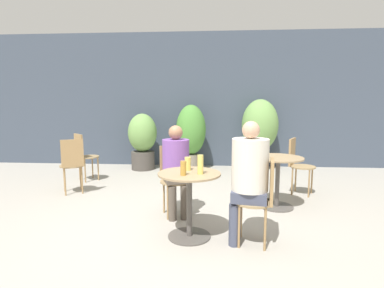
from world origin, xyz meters
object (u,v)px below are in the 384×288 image
cafe_table_near (189,193)px  beer_glass_1 (188,164)px  seated_person_1 (176,163)px  potted_plant_0 (143,139)px  beer_glass_0 (200,164)px  bistro_chair_2 (297,161)px  cafe_table_far (278,173)px  potted_plant_1 (191,133)px  potted_plant_2 (260,128)px  bistro_chair_1 (174,173)px  bistro_chair_3 (83,153)px  bistro_chair_4 (72,161)px  seated_person_0 (248,173)px  beer_glass_2 (183,168)px  bistro_chair_0 (262,194)px

cafe_table_near → beer_glass_1: beer_glass_1 is taller
seated_person_1 → potted_plant_0: size_ratio=0.95×
beer_glass_0 → bistro_chair_2: bearing=50.1°
cafe_table_far → potted_plant_0: 3.31m
cafe_table_far → potted_plant_1: 2.71m
beer_glass_1 → potted_plant_2: (1.27, 3.34, 0.13)m
bistro_chair_1 → bistro_chair_3: (-1.87, 1.51, 0.00)m
bistro_chair_2 → potted_plant_1: size_ratio=0.63×
cafe_table_far → potted_plant_0: bearing=136.6°
bistro_chair_4 → potted_plant_0: potted_plant_0 is taller
bistro_chair_3 → potted_plant_0: potted_plant_0 is taller
cafe_table_far → bistro_chair_3: size_ratio=0.80×
seated_person_0 → beer_glass_0: size_ratio=6.31×
beer_glass_2 → potted_plant_2: bearing=70.1°
cafe_table_far → beer_glass_0: beer_glass_0 is taller
potted_plant_0 → potted_plant_2: (2.52, 0.18, 0.25)m
cafe_table_near → bistro_chair_1: 0.75m
cafe_table_far → bistro_chair_2: bistro_chair_2 is taller
bistro_chair_2 → beer_glass_0: size_ratio=4.43×
cafe_table_far → bistro_chair_0: bearing=-108.7°
bistro_chair_1 → beer_glass_0: beer_glass_0 is taller
potted_plant_1 → potted_plant_2: size_ratio=0.92×
bistro_chair_4 → potted_plant_2: 3.82m
bistro_chair_2 → potted_plant_0: bearing=87.7°
bistro_chair_4 → beer_glass_2: 2.44m
bistro_chair_4 → seated_person_0: seated_person_0 is taller
bistro_chair_2 → beer_glass_1: bistro_chair_2 is taller
cafe_table_far → potted_plant_1: potted_plant_1 is taller
seated_person_1 → potted_plant_1: size_ratio=0.83×
bistro_chair_2 → potted_plant_2: (-0.32, 1.77, 0.37)m
beer_glass_0 → potted_plant_0: 3.62m
beer_glass_0 → beer_glass_2: bearing=-156.9°
cafe_table_near → seated_person_0: 0.66m
bistro_chair_0 → seated_person_1: bearing=-116.5°
bistro_chair_0 → beer_glass_2: 0.83m
beer_glass_0 → potted_plant_2: size_ratio=0.13×
bistro_chair_4 → cafe_table_near: bearing=114.8°
seated_person_1 → potted_plant_1: bearing=70.3°
cafe_table_near → bistro_chair_3: (-2.12, 2.21, 0.05)m
cafe_table_near → seated_person_0: seated_person_0 is taller
bistro_chair_1 → beer_glass_1: bearing=-88.4°
cafe_table_near → potted_plant_1: bearing=94.0°
cafe_table_far → bistro_chair_1: (-1.39, -0.31, 0.04)m
bistro_chair_3 → beer_glass_0: bearing=178.6°
bistro_chair_4 → potted_plant_1: potted_plant_1 is taller
cafe_table_far → seated_person_0: bearing=-115.3°
beer_glass_2 → potted_plant_0: (-1.23, 3.40, -0.12)m
cafe_table_far → bistro_chair_0: size_ratio=0.80×
bistro_chair_4 → cafe_table_far: bearing=143.4°
bistro_chair_2 → bistro_chair_3: (-3.69, 0.52, 0.00)m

